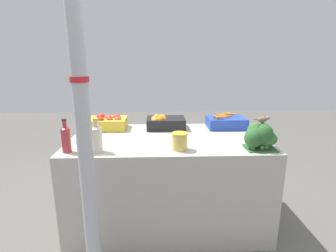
{
  "coord_description": "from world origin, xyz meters",
  "views": [
    {
      "loc": [
        -0.08,
        -2.16,
        1.46
      ],
      "look_at": [
        0.0,
        0.0,
        0.9
      ],
      "focal_mm": 28.0,
      "sensor_mm": 36.0,
      "label": 1
    }
  ],
  "objects_px": {
    "support_pole": "(80,85)",
    "juice_bottle_ruby": "(66,138)",
    "carrot_crate": "(226,122)",
    "juice_bottle_golden": "(82,136)",
    "sparrow_bird": "(263,119)",
    "orange_crate": "(164,122)",
    "apple_crate": "(108,122)",
    "pickle_jar": "(180,141)",
    "broccoli_pile": "(260,137)",
    "juice_bottle_cloudy": "(97,138)"
  },
  "relations": [
    {
      "from": "support_pole",
      "to": "juice_bottle_ruby",
      "type": "bearing_deg",
      "value": 121.92
    },
    {
      "from": "support_pole",
      "to": "carrot_crate",
      "type": "xyz_separation_m",
      "value": [
        1.08,
        1.03,
        -0.47
      ]
    },
    {
      "from": "support_pole",
      "to": "carrot_crate",
      "type": "relative_size",
      "value": 7.24
    },
    {
      "from": "juice_bottle_golden",
      "to": "sparrow_bird",
      "type": "relative_size",
      "value": 2.07
    },
    {
      "from": "juice_bottle_ruby",
      "to": "orange_crate",
      "type": "bearing_deg",
      "value": 40.83
    },
    {
      "from": "apple_crate",
      "to": "juice_bottle_golden",
      "type": "distance_m",
      "value": 0.64
    },
    {
      "from": "pickle_jar",
      "to": "juice_bottle_ruby",
      "type": "bearing_deg",
      "value": -178.68
    },
    {
      "from": "pickle_jar",
      "to": "sparrow_bird",
      "type": "xyz_separation_m",
      "value": [
        0.61,
        -0.01,
        0.16
      ]
    },
    {
      "from": "support_pole",
      "to": "broccoli_pile",
      "type": "height_order",
      "value": "support_pole"
    },
    {
      "from": "juice_bottle_ruby",
      "to": "juice_bottle_cloudy",
      "type": "relative_size",
      "value": 0.99
    },
    {
      "from": "apple_crate",
      "to": "juice_bottle_cloudy",
      "type": "distance_m",
      "value": 0.64
    },
    {
      "from": "orange_crate",
      "to": "juice_bottle_cloudy",
      "type": "height_order",
      "value": "juice_bottle_cloudy"
    },
    {
      "from": "juice_bottle_ruby",
      "to": "carrot_crate",
      "type": "bearing_deg",
      "value": 25.5
    },
    {
      "from": "broccoli_pile",
      "to": "juice_bottle_cloudy",
      "type": "height_order",
      "value": "juice_bottle_cloudy"
    },
    {
      "from": "juice_bottle_cloudy",
      "to": "carrot_crate",
      "type": "bearing_deg",
      "value": 29.75
    },
    {
      "from": "sparrow_bird",
      "to": "pickle_jar",
      "type": "bearing_deg",
      "value": 174.19
    },
    {
      "from": "orange_crate",
      "to": "pickle_jar",
      "type": "distance_m",
      "value": 0.61
    },
    {
      "from": "pickle_jar",
      "to": "carrot_crate",
      "type": "bearing_deg",
      "value": 50.56
    },
    {
      "from": "support_pole",
      "to": "sparrow_bird",
      "type": "height_order",
      "value": "support_pole"
    },
    {
      "from": "orange_crate",
      "to": "broccoli_pile",
      "type": "bearing_deg",
      "value": -40.77
    },
    {
      "from": "carrot_crate",
      "to": "broccoli_pile",
      "type": "xyz_separation_m",
      "value": [
        0.1,
        -0.61,
        0.04
      ]
    },
    {
      "from": "apple_crate",
      "to": "carrot_crate",
      "type": "xyz_separation_m",
      "value": [
        1.15,
        -0.01,
        -0.01
      ]
    },
    {
      "from": "support_pole",
      "to": "juice_bottle_golden",
      "type": "height_order",
      "value": "support_pole"
    },
    {
      "from": "broccoli_pile",
      "to": "juice_bottle_golden",
      "type": "height_order",
      "value": "juice_bottle_golden"
    },
    {
      "from": "apple_crate",
      "to": "juice_bottle_ruby",
      "type": "bearing_deg",
      "value": -105.48
    },
    {
      "from": "support_pole",
      "to": "juice_bottle_golden",
      "type": "relative_size",
      "value": 9.39
    },
    {
      "from": "juice_bottle_ruby",
      "to": "pickle_jar",
      "type": "distance_m",
      "value": 0.82
    },
    {
      "from": "orange_crate",
      "to": "juice_bottle_ruby",
      "type": "bearing_deg",
      "value": -139.17
    },
    {
      "from": "support_pole",
      "to": "pickle_jar",
      "type": "distance_m",
      "value": 0.84
    },
    {
      "from": "juice_bottle_golden",
      "to": "support_pole",
      "type": "bearing_deg",
      "value": -71.23
    },
    {
      "from": "orange_crate",
      "to": "sparrow_bird",
      "type": "xyz_separation_m",
      "value": [
        0.71,
        -0.61,
        0.17
      ]
    },
    {
      "from": "carrot_crate",
      "to": "juice_bottle_golden",
      "type": "distance_m",
      "value": 1.37
    },
    {
      "from": "support_pole",
      "to": "orange_crate",
      "type": "distance_m",
      "value": 1.22
    },
    {
      "from": "carrot_crate",
      "to": "juice_bottle_golden",
      "type": "xyz_separation_m",
      "value": [
        -1.21,
        -0.63,
        0.07
      ]
    },
    {
      "from": "broccoli_pile",
      "to": "juice_bottle_ruby",
      "type": "height_order",
      "value": "juice_bottle_ruby"
    },
    {
      "from": "orange_crate",
      "to": "sparrow_bird",
      "type": "height_order",
      "value": "sparrow_bird"
    },
    {
      "from": "carrot_crate",
      "to": "sparrow_bird",
      "type": "distance_m",
      "value": 0.65
    },
    {
      "from": "apple_crate",
      "to": "pickle_jar",
      "type": "height_order",
      "value": "apple_crate"
    },
    {
      "from": "carrot_crate",
      "to": "juice_bottle_cloudy",
      "type": "bearing_deg",
      "value": -150.25
    },
    {
      "from": "juice_bottle_golden",
      "to": "pickle_jar",
      "type": "distance_m",
      "value": 0.71
    },
    {
      "from": "orange_crate",
      "to": "carrot_crate",
      "type": "distance_m",
      "value": 0.6
    },
    {
      "from": "support_pole",
      "to": "orange_crate",
      "type": "relative_size",
      "value": 7.24
    },
    {
      "from": "support_pole",
      "to": "juice_bottle_ruby",
      "type": "xyz_separation_m",
      "value": [
        -0.25,
        0.4,
        -0.42
      ]
    },
    {
      "from": "orange_crate",
      "to": "broccoli_pile",
      "type": "xyz_separation_m",
      "value": [
        0.7,
        -0.61,
        0.03
      ]
    },
    {
      "from": "support_pole",
      "to": "apple_crate",
      "type": "relative_size",
      "value": 7.24
    },
    {
      "from": "carrot_crate",
      "to": "juice_bottle_ruby",
      "type": "xyz_separation_m",
      "value": [
        -1.33,
        -0.63,
        0.05
      ]
    },
    {
      "from": "broccoli_pile",
      "to": "juice_bottle_ruby",
      "type": "relative_size",
      "value": 0.99
    },
    {
      "from": "orange_crate",
      "to": "sparrow_bird",
      "type": "relative_size",
      "value": 2.68
    },
    {
      "from": "broccoli_pile",
      "to": "sparrow_bird",
      "type": "xyz_separation_m",
      "value": [
        0.01,
        -0.01,
        0.13
      ]
    },
    {
      "from": "juice_bottle_golden",
      "to": "juice_bottle_cloudy",
      "type": "bearing_deg",
      "value": 0.0
    }
  ]
}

